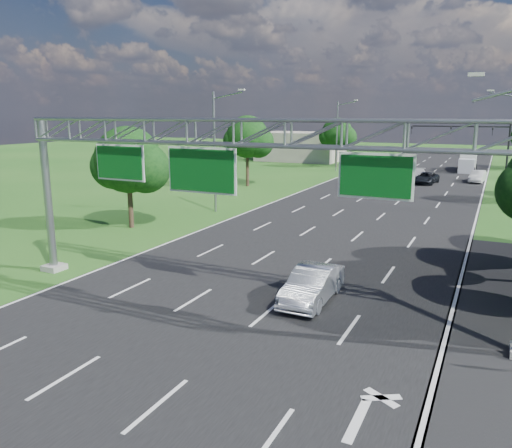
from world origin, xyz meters
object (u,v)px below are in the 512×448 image
Objects in this scene: traffic_signal at (479,138)px; box_truck at (468,162)px; sign_gantry at (239,147)px; silver_sedan at (312,285)px.

traffic_signal reaches higher than box_truck.
sign_gantry reaches higher than traffic_signal.
traffic_signal is at bearing 84.57° from silver_sedan.
traffic_signal is 51.64m from silver_sedan.
sign_gantry is 3.10× the size of box_truck.
traffic_signal reaches higher than silver_sedan.
sign_gantry reaches higher than box_truck.
sign_gantry is at bearing -96.77° from box_truck.
sign_gantry is at bearing -147.83° from silver_sedan.
silver_sedan is 59.10m from box_truck.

